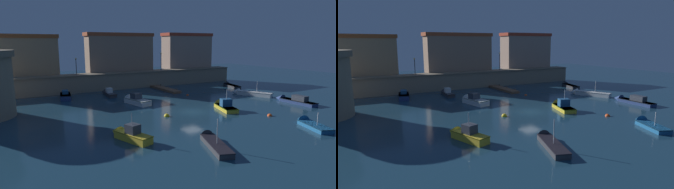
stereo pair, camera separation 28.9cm
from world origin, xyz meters
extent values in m
plane|color=#19384C|center=(0.00, 0.00, 0.00)|extent=(132.33, 132.33, 0.00)
cube|color=gray|center=(0.00, 23.68, 1.51)|extent=(51.23, 3.25, 3.03)
cube|color=#73644F|center=(0.00, 23.68, 3.15)|extent=(51.23, 3.55, 0.24)
cube|color=#A0815D|center=(-16.91, 27.51, 6.46)|extent=(9.40, 4.40, 6.87)
cube|color=#9D4E27|center=(-16.91, 27.51, 10.24)|extent=(9.78, 4.58, 0.70)
cube|color=#9C7961|center=(0.30, 27.13, 6.72)|extent=(13.82, 3.65, 7.38)
cube|color=#A94A2A|center=(0.30, 27.13, 10.76)|extent=(14.37, 3.80, 0.70)
cube|color=tan|center=(17.45, 27.35, 6.83)|extent=(11.83, 4.09, 7.59)
cube|color=#AE3B26|center=(17.45, 27.35, 10.97)|extent=(12.30, 4.26, 0.70)
cube|color=brown|center=(5.65, 17.38, 0.21)|extent=(1.70, 9.36, 0.42)
cylinder|color=#523725|center=(6.41, 20.50, 0.35)|extent=(0.20, 0.20, 0.70)
cylinder|color=#523725|center=(6.41, 17.38, 0.35)|extent=(0.20, 0.20, 0.70)
cylinder|color=#523725|center=(6.41, 14.26, 0.35)|extent=(0.20, 0.20, 0.70)
cylinder|color=black|center=(-9.59, 23.68, 4.66)|extent=(0.12, 0.12, 2.78)
sphere|color=#F9D172|center=(-9.59, 23.68, 6.20)|extent=(0.32, 0.32, 0.32)
cylinder|color=black|center=(8.29, 23.68, 4.99)|extent=(0.12, 0.12, 3.44)
sphere|color=#F9D172|center=(8.29, 23.68, 6.86)|extent=(0.32, 0.32, 0.32)
cube|color=navy|center=(16.69, -3.86, 0.26)|extent=(1.60, 5.62, 0.52)
cone|color=navy|center=(16.75, -0.41, 0.26)|extent=(1.45, 1.42, 1.43)
cube|color=black|center=(16.69, -3.86, 0.48)|extent=(1.63, 5.73, 0.08)
cube|color=#333842|center=(16.68, -4.14, 0.92)|extent=(1.15, 2.18, 0.80)
cube|color=gold|center=(-11.43, -6.61, 0.37)|extent=(2.52, 4.29, 0.74)
cone|color=gold|center=(-12.22, -4.18, 0.37)|extent=(1.55, 1.48, 1.26)
cube|color=olive|center=(-11.43, -6.61, 0.70)|extent=(2.57, 4.38, 0.08)
cube|color=#333842|center=(-11.43, -6.60, 1.18)|extent=(1.36, 1.46, 0.87)
cube|color=#99B7C6|center=(-11.62, -6.03, 1.22)|extent=(0.91, 0.35, 0.52)
cylinder|color=#B2B2B7|center=(-11.47, -6.48, 1.70)|extent=(0.08, 0.08, 1.92)
cube|color=gold|center=(4.58, -1.43, 0.27)|extent=(3.05, 4.86, 0.53)
cone|color=gold|center=(5.48, 1.29, 0.27)|extent=(1.94, 1.72, 1.62)
cube|color=#536811|center=(4.58, -1.43, 0.49)|extent=(3.11, 4.96, 0.08)
cube|color=navy|center=(4.59, -1.40, 1.05)|extent=(1.67, 1.47, 1.03)
cube|color=#99B7C6|center=(4.76, -0.89, 1.10)|extent=(1.22, 0.45, 0.62)
cylinder|color=#B2B2B7|center=(4.53, -1.58, 1.72)|extent=(0.08, 0.08, 2.37)
cube|color=#333338|center=(-5.94, -12.06, 0.27)|extent=(3.04, 5.37, 0.53)
cone|color=#333338|center=(-4.82, -9.00, 0.27)|extent=(1.66, 1.75, 1.26)
cube|color=black|center=(-5.94, -12.06, 0.49)|extent=(3.10, 5.48, 0.08)
cylinder|color=#B2B2B7|center=(-6.02, -12.28, 1.63)|extent=(0.08, 0.08, 2.19)
cube|color=#195689|center=(6.99, -12.88, 0.24)|extent=(2.96, 4.38, 0.48)
cone|color=#195689|center=(7.94, -10.49, 0.24)|extent=(1.79, 1.61, 1.47)
cube|color=#0A2334|center=(6.99, -12.88, 0.44)|extent=(3.02, 4.47, 0.08)
cylinder|color=#B2B2B7|center=(6.88, -13.17, 1.19)|extent=(0.08, 0.08, 1.42)
cube|color=navy|center=(-12.87, 17.83, 0.40)|extent=(2.27, 4.39, 0.80)
cone|color=navy|center=(-12.42, 20.41, 0.40)|extent=(1.68, 1.41, 1.50)
cube|color=#121F33|center=(-12.87, 17.83, 0.76)|extent=(2.31, 4.48, 0.08)
cube|color=navy|center=(-12.82, 18.14, 1.10)|extent=(1.16, 1.57, 0.59)
cube|color=#333338|center=(19.14, 13.21, 0.28)|extent=(2.58, 5.04, 0.56)
cone|color=#333338|center=(19.85, 16.16, 0.28)|extent=(1.70, 1.65, 1.42)
cube|color=black|center=(19.14, 13.21, 0.52)|extent=(2.63, 5.14, 0.08)
cube|color=white|center=(-4.33, 8.12, 0.39)|extent=(2.64, 4.86, 0.79)
cone|color=white|center=(-4.94, 10.95, 0.39)|extent=(1.87, 1.60, 1.63)
cube|color=#5A745B|center=(-4.33, 8.12, 0.75)|extent=(2.70, 4.96, 0.08)
cube|color=#333842|center=(-4.40, 8.47, 1.23)|extent=(1.55, 1.56, 0.88)
cube|color=white|center=(16.12, 4.24, 0.34)|extent=(3.70, 5.96, 0.67)
cone|color=white|center=(14.69, 7.52, 0.34)|extent=(1.85, 1.85, 1.41)
cube|color=slate|center=(16.12, 4.24, 0.63)|extent=(3.78, 6.08, 0.08)
cylinder|color=#B2B2B7|center=(16.27, 3.89, 1.64)|extent=(0.08, 0.08, 1.93)
cube|color=#333338|center=(-5.72, 16.90, 0.27)|extent=(1.56, 4.95, 0.55)
cone|color=#333338|center=(-5.51, 19.96, 0.27)|extent=(1.26, 1.44, 1.17)
cube|color=black|center=(-5.72, 16.90, 0.51)|extent=(1.59, 5.04, 0.08)
cube|color=silver|center=(-5.71, 17.00, 0.95)|extent=(1.00, 1.27, 0.79)
sphere|color=#EA4C19|center=(6.24, 10.39, 0.00)|extent=(0.46, 0.46, 0.46)
sphere|color=#EA4C19|center=(7.14, -6.73, 0.00)|extent=(0.61, 0.61, 0.61)
sphere|color=yellow|center=(-4.16, -0.35, 0.00)|extent=(0.70, 0.70, 0.70)
camera|label=1|loc=(-21.52, -30.46, 9.10)|focal=30.59mm
camera|label=2|loc=(-21.27, -30.61, 9.10)|focal=30.59mm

